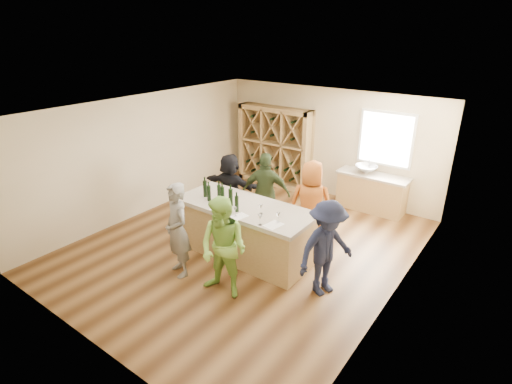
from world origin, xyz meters
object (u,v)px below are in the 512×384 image
Objects in this scene: tasting_counter_base at (245,232)px; wine_bottle_a at (205,189)px; sink at (366,169)px; wine_bottle_b at (209,193)px; person_far_mid at (266,193)px; wine_bottle_f at (237,204)px; person_near_left at (177,230)px; wine_bottle_c at (219,192)px; person_server at (326,249)px; person_near_right at (224,248)px; wine_bottle_e at (231,197)px; wine_rack at (275,147)px; wine_bottle_d at (222,195)px; person_far_left at (230,187)px; person_far_right at (311,204)px.

tasting_counter_base is 7.87× the size of wine_bottle_a.
wine_bottle_b is (-1.68, -3.74, 0.22)m from sink.
wine_bottle_f is (0.31, -1.37, 0.34)m from person_far_mid.
person_near_left is at bearing 58.69° from person_far_mid.
person_server is at bearing -1.72° from wine_bottle_c.
person_near_right reaches higher than tasting_counter_base.
wine_bottle_f is (-0.94, -3.81, 0.22)m from sink.
sink is 3.87m from wine_bottle_e.
wine_rack is 3.84m from wine_bottle_c.
wine_bottle_d is (-0.40, -0.17, 0.75)m from tasting_counter_base.
sink is at bearing 76.19° from wine_bottle_f.
person_near_right is (1.04, -1.10, -0.36)m from wine_bottle_c.
person_far_left is at bearing -132.99° from sink.
person_far_mid is at bearing 104.38° from person_near_left.
person_far_mid is at bearing 102.71° from wine_bottle_f.
wine_rack is at bearing 125.74° from person_near_left.
tasting_counter_base is 1.45m from person_far_right.
person_near_right is at bearing -64.26° from wine_bottle_f.
person_near_left reaches higher than sink.
wine_rack is 1.23× the size of person_far_mid.
wine_rack is 3.95m from wine_bottle_b.
wine_bottle_d is 0.99× the size of wine_bottle_e.
person_far_right is 2.06m from person_far_left.
person_far_left is (-0.58, 1.32, -0.44)m from wine_bottle_b.
person_far_right reaches higher than wine_bottle_b.
wine_bottle_e is 1.29m from person_far_mid.
person_far_left is at bearing 122.58° from person_near_right.
person_near_left is 1.05m from person_near_right.
person_near_right is 2.87m from person_far_left.
wine_bottle_c is 1.24m from person_far_mid.
wine_bottle_e is (0.69, -0.04, 0.00)m from wine_bottle_a.
person_near_left is 2.29m from person_far_mid.
wine_bottle_a is (-1.87, -3.64, 0.23)m from sink.
wine_bottle_f is at bearing -15.83° from wine_bottle_d.
wine_rack is at bearing 109.76° from person_near_right.
wine_bottle_a is 0.95m from wine_bottle_f.
wine_bottle_c is 1.17m from person_near_left.
wine_bottle_a is 1.76m from person_near_right.
wine_bottle_d is at bearing 164.17° from wine_bottle_f.
sink is at bearing -140.37° from person_far_mid.
sink is 0.30× the size of person_far_mid.
wine_bottle_d is 2.24m from person_server.
person_server is at bearing -46.75° from wine_rack.
wine_bottle_b is (-0.69, -0.23, 0.73)m from tasting_counter_base.
wine_bottle_d is at bearing -156.74° from tasting_counter_base.
wine_bottle_e is (0.20, 0.01, 0.00)m from wine_bottle_d.
wine_bottle_f is at bearing 39.37° from person_far_right.
person_far_left is (-1.07, 1.26, -0.45)m from wine_bottle_e.
wine_rack is at bearing 107.43° from wine_bottle_c.
wine_bottle_d is 1.81m from person_far_right.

